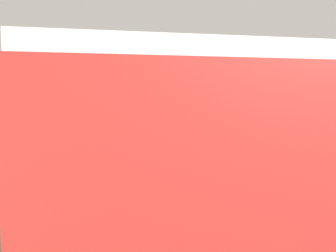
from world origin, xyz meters
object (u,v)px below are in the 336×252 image
livestock_truck (151,110)px  power_pole_mid (229,86)px  bus (129,147)px  car_far (101,112)px

livestock_truck → power_pole_mid: (8.90, 6.73, 2.00)m
bus → car_far: bus is taller
livestock_truck → power_pole_mid: size_ratio=1.38×
car_far → power_pole_mid: power_pole_mid is taller
car_far → livestock_truck: bearing=-81.8°
car_far → power_pole_mid: (12.14, -15.61, 3.10)m
livestock_truck → bus: (-3.35, -18.18, -0.04)m
livestock_truck → power_pole_mid: power_pole_mid is taller
livestock_truck → bus: 18.48m
power_pole_mid → car_far: bearing=127.9°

